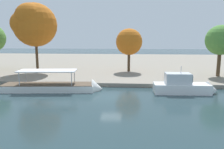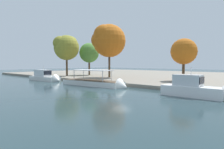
{
  "view_description": "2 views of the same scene",
  "coord_description": "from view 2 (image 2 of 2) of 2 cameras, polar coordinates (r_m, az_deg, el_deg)",
  "views": [
    {
      "loc": [
        2.19,
        -25.48,
        7.19
      ],
      "look_at": [
        -0.22,
        4.06,
        2.09
      ],
      "focal_mm": 35.0,
      "sensor_mm": 36.0,
      "label": 1
    },
    {
      "loc": [
        17.71,
        -21.57,
        4.04
      ],
      "look_at": [
        -5.56,
        4.31,
        2.03
      ],
      "focal_mm": 32.05,
      "sensor_mm": 36.0,
      "label": 2
    }
  ],
  "objects": [
    {
      "name": "tour_boat_1",
      "position": [
        35.3,
        -4.39,
        -2.69
      ],
      "size": [
        13.68,
        4.15,
        3.94
      ],
      "rotation": [
        0.0,
        0.0,
        0.1
      ],
      "color": "silver",
      "rests_on": "ground_plane"
    },
    {
      "name": "tree_2",
      "position": [
        58.15,
        -6.38,
        6.16
      ],
      "size": [
        5.65,
        5.65,
        9.24
      ],
      "color": "#4C3823",
      "rests_on": "dock_promenade"
    },
    {
      "name": "tree_0",
      "position": [
        41.48,
        19.95,
        6.07
      ],
      "size": [
        5.05,
        5.05,
        8.25
      ],
      "color": "#4C3823",
      "rests_on": "dock_promenade"
    },
    {
      "name": "tree_4",
      "position": [
        48.52,
        -1.34,
        9.87
      ],
      "size": [
        7.9,
        7.99,
        12.76
      ],
      "color": "#4C3823",
      "rests_on": "dock_promenade"
    },
    {
      "name": "ground_plane",
      "position": [
        28.2,
        2.55,
        -4.94
      ],
      "size": [
        220.0,
        220.0,
        0.0
      ],
      "primitive_type": "plane",
      "color": "#23383D"
    },
    {
      "name": "motor_yacht_0",
      "position": [
        48.15,
        -18.36,
        -0.81
      ],
      "size": [
        9.93,
        3.21,
        4.36
      ],
      "rotation": [
        0.0,
        0.0,
        0.07
      ],
      "color": "silver",
      "rests_on": "ground_plane"
    },
    {
      "name": "dock_promenade",
      "position": [
        57.41,
        23.9,
        -0.73
      ],
      "size": [
        120.0,
        55.0,
        0.57
      ],
      "primitive_type": "cube",
      "color": "gray",
      "rests_on": "ground_plane"
    },
    {
      "name": "motor_yacht_2",
      "position": [
        25.83,
        22.86,
        -4.25
      ],
      "size": [
        8.12,
        2.58,
        4.25
      ],
      "rotation": [
        0.0,
        0.0,
        0.03
      ],
      "color": "white",
      "rests_on": "ground_plane"
    },
    {
      "name": "tree_3",
      "position": [
        55.97,
        -12.89,
        7.79
      ],
      "size": [
        6.76,
        6.99,
        10.99
      ],
      "color": "#4C3823",
      "rests_on": "dock_promenade"
    }
  ]
}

